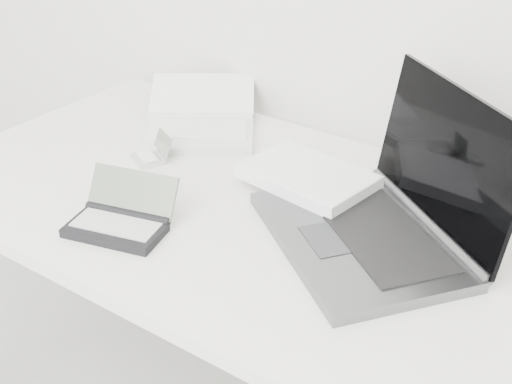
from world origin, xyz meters
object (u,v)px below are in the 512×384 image
Objects in this scene: desk at (279,233)px; netbook_open_white at (199,123)px; laptop_large at (365,206)px; palmtop_charcoal at (120,220)px.

desk is 3.57× the size of netbook_open_white.
laptop_large is 0.48m from palmtop_charcoal.
desk is 2.58× the size of laptop_large.
laptop_large is at bearing 21.94° from palmtop_charcoal.
desk is 0.46m from netbook_open_white.
laptop_large is 2.80× the size of palmtop_charcoal.
palmtop_charcoal is (-0.22, -0.23, 0.07)m from desk.
laptop_large reaches higher than desk.
desk is at bearing -124.28° from laptop_large.
desk is at bearing 30.92° from palmtop_charcoal.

